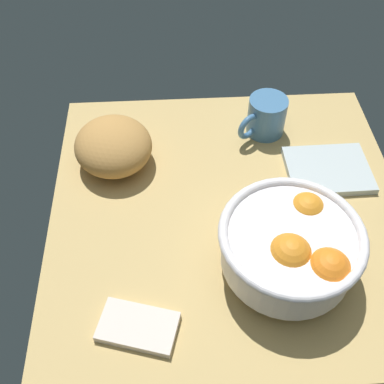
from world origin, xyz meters
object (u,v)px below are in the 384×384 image
(fruit_bowl, at_px, (293,247))
(bread_loaf, at_px, (113,146))
(mug, at_px, (265,117))
(napkin_folded, at_px, (328,170))
(napkin_spare, at_px, (138,327))

(fruit_bowl, height_order, bread_loaf, fruit_bowl)
(fruit_bowl, xyz_separation_m, mug, (-0.01, -0.33, -0.02))
(napkin_folded, height_order, napkin_spare, same)
(napkin_spare, bearing_deg, bread_loaf, -81.96)
(bread_loaf, bearing_deg, napkin_folded, 172.69)
(napkin_folded, bearing_deg, napkin_spare, 39.50)
(napkin_folded, height_order, mug, mug)
(napkin_folded, bearing_deg, mug, -49.41)
(fruit_bowl, distance_m, bread_loaf, 0.39)
(bread_loaf, height_order, mug, bread_loaf)
(bread_loaf, relative_size, mug, 1.45)
(fruit_bowl, distance_m, napkin_spare, 0.27)
(fruit_bowl, bearing_deg, mug, -92.44)
(bread_loaf, xyz_separation_m, mug, (-0.31, -0.07, -0.00))
(napkin_spare, bearing_deg, napkin_folded, -140.50)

